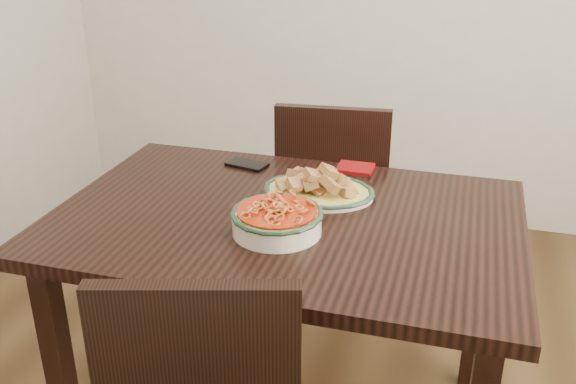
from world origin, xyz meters
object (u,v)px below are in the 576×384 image
(fish_plate, at_px, (319,181))
(smartphone, at_px, (247,164))
(dining_table, at_px, (286,242))
(chair_far, at_px, (334,196))
(noodle_bowl, at_px, (277,217))

(fish_plate, distance_m, smartphone, 0.33)
(dining_table, xyz_separation_m, smartphone, (-0.23, 0.32, 0.09))
(dining_table, relative_size, fish_plate, 3.95)
(dining_table, xyz_separation_m, chair_far, (-0.01, 0.71, -0.16))
(smartphone, bearing_deg, dining_table, -42.03)
(dining_table, distance_m, smartphone, 0.40)
(chair_far, bearing_deg, smartphone, 55.28)
(chair_far, height_order, smartphone, chair_far)
(fish_plate, bearing_deg, dining_table, -110.03)
(chair_far, height_order, fish_plate, chair_far)
(chair_far, distance_m, smartphone, 0.51)
(smartphone, bearing_deg, chair_far, 73.08)
(chair_far, distance_m, fish_plate, 0.63)
(smartphone, bearing_deg, fish_plate, -17.57)
(noodle_bowl, height_order, smartphone, noodle_bowl)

